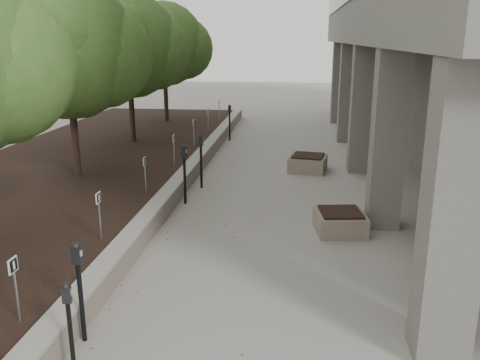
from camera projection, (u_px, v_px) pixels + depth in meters
The scene contains 20 objects.
retaining_wall at pixel (188, 175), 15.14m from camera, with size 0.39×26.00×0.50m, color gray, non-canonical shape.
planting_bed at pixel (71, 173), 15.56m from camera, with size 7.00×26.00×0.40m, color black.
crabapple_tree_3 at pixel (70, 79), 13.74m from camera, with size 4.60×4.00×5.44m, color #345A22, non-canonical shape.
crabapple_tree_4 at pixel (129, 68), 18.52m from camera, with size 4.60×4.00×5.44m, color #345A22, non-canonical shape.
crabapple_tree_5 at pixel (164, 62), 23.30m from camera, with size 4.60×4.00×5.44m, color #345A22, non-canonical shape.
parking_sign_2 at pixel (16, 290), 6.90m from camera, with size 0.04×0.22×0.96m, color black, non-canonical shape.
parking_sign_3 at pixel (100, 216), 9.77m from camera, with size 0.04×0.22×0.96m, color black, non-canonical shape.
parking_sign_4 at pixel (145, 176), 12.64m from camera, with size 0.04×0.22×0.96m, color black, non-canonical shape.
parking_sign_5 at pixel (174, 150), 15.51m from camera, with size 0.04×0.22×0.96m, color black, non-canonical shape.
parking_sign_6 at pixel (194, 133), 18.38m from camera, with size 0.04×0.22×0.96m, color black, non-canonical shape.
parking_sign_7 at pixel (208, 120), 21.25m from camera, with size 0.04×0.22×0.96m, color black, non-canonical shape.
parking_sign_8 at pixel (219, 110), 24.12m from camera, with size 0.04×0.22×0.96m, color black, non-canonical shape.
parking_meter_1 at pixel (80, 293), 7.08m from camera, with size 0.15×0.11×1.52m, color black, non-canonical shape.
parking_meter_2 at pixel (70, 329), 6.39m from camera, with size 0.13×0.09×1.30m, color black, non-canonical shape.
parking_meter_3 at pixel (185, 175), 13.09m from camera, with size 0.16×0.11×1.57m, color black, non-canonical shape.
parking_meter_4 at pixel (201, 161), 14.47m from camera, with size 0.16×0.11×1.57m, color black, non-canonical shape.
parking_meter_5 at pixel (230, 123), 21.21m from camera, with size 0.15×0.11×1.52m, color black, non-canonical shape.
planter_front at pixel (340, 221), 11.30m from camera, with size 1.06×1.06×0.49m, color gray, non-canonical shape.
planter_back at pixel (308, 163), 16.49m from camera, with size 1.15×1.15×0.54m, color gray, non-canonical shape.
berry_scatter at pixel (226, 234), 11.19m from camera, with size 3.30×14.10×0.02m, color maroon, non-canonical shape.
Camera 1 is at (1.41, -5.34, 4.20)m, focal length 37.87 mm.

